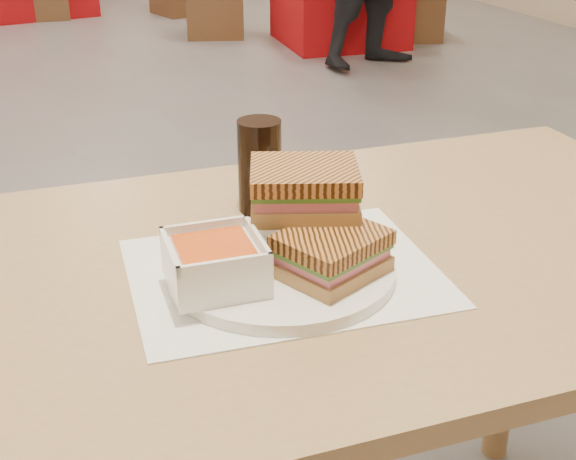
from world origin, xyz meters
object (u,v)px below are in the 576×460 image
object	(u,v)px
main_table	(323,326)
panini_lower	(332,253)
cola_glass	(260,166)
bg_chair_1r	(411,7)
plate	(281,269)
bg_chair_1l	(216,4)
soup_bowl	(215,265)

from	to	relation	value
main_table	panini_lower	world-z (taller)	panini_lower
cola_glass	bg_chair_1r	size ratio (longest dim) A/B	0.28
main_table	plate	distance (m)	0.15
plate	bg_chair_1r	world-z (taller)	plate
plate	cola_glass	bearing A→B (deg)	78.14
main_table	cola_glass	distance (m)	0.25
plate	cola_glass	xyz separation A→B (m)	(0.04, 0.20, 0.06)
panini_lower	plate	bearing A→B (deg)	138.16
bg_chair_1l	plate	bearing A→B (deg)	-104.92
main_table	bg_chair_1l	bearing A→B (deg)	75.80
main_table	plate	world-z (taller)	plate
bg_chair_1l	bg_chair_1r	size ratio (longest dim) A/B	1.05
plate	panini_lower	size ratio (longest dim) A/B	1.90
cola_glass	bg_chair_1r	distance (m)	4.85
soup_bowl	bg_chair_1r	world-z (taller)	soup_bowl
panini_lower	bg_chair_1r	world-z (taller)	panini_lower
panini_lower	bg_chair_1r	xyz separation A→B (m)	(2.55, 4.33, -0.57)
soup_bowl	cola_glass	size ratio (longest dim) A/B	0.84
soup_bowl	bg_chair_1r	xyz separation A→B (m)	(2.69, 4.30, -0.57)
main_table	bg_chair_1r	world-z (taller)	main_table
panini_lower	bg_chair_1l	xyz separation A→B (m)	(1.26, 4.94, -0.56)
main_table	cola_glass	size ratio (longest dim) A/B	8.99
main_table	bg_chair_1l	world-z (taller)	main_table
soup_bowl	cola_glass	bearing A→B (deg)	59.27
cola_glass	bg_chair_1l	xyz separation A→B (m)	(1.26, 4.70, -0.59)
panini_lower	cola_glass	world-z (taller)	cola_glass
main_table	bg_chair_1r	size ratio (longest dim) A/B	2.49
main_table	bg_chair_1r	xyz separation A→B (m)	(2.52, 4.25, -0.41)
panini_lower	bg_chair_1l	world-z (taller)	panini_lower
main_table	soup_bowl	xyz separation A→B (m)	(-0.16, -0.06, 0.16)
bg_chair_1r	main_table	bearing A→B (deg)	-120.69
bg_chair_1l	soup_bowl	bearing A→B (deg)	-105.83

